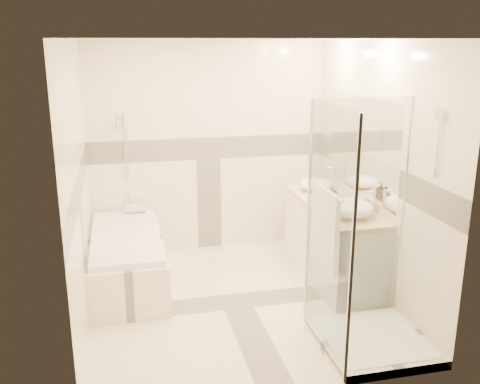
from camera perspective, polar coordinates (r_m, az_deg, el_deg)
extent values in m
cube|color=#FAE6C7|center=(5.40, -0.45, -11.61)|extent=(2.80, 3.00, 0.01)
cube|color=white|center=(4.79, -0.52, 16.07)|extent=(2.80, 3.00, 0.01)
cube|color=#FFEACB|center=(6.39, -3.40, 4.67)|extent=(2.80, 0.01, 2.50)
cube|color=#FFEACB|center=(3.56, 4.76, -4.53)|extent=(2.80, 0.01, 2.50)
cube|color=#FFEACB|center=(4.86, -16.89, 0.40)|extent=(0.01, 3.00, 2.50)
cube|color=#FFEACB|center=(5.42, 14.19, 2.17)|extent=(0.01, 3.00, 2.50)
cube|color=white|center=(5.63, 12.81, 4.85)|extent=(0.01, 1.60, 1.00)
cylinder|color=silver|center=(6.26, -12.23, 5.03)|extent=(0.02, 0.02, 0.70)
cube|color=#FFEACB|center=(5.78, -11.93, -7.27)|extent=(0.75, 1.70, 0.50)
cube|color=white|center=(5.68, -12.09, -4.67)|extent=(0.69, 1.60, 0.06)
ellipsoid|color=white|center=(5.70, -12.06, -5.14)|extent=(0.56, 1.40, 0.16)
cube|color=white|center=(5.81, 9.83, -5.42)|extent=(0.55, 1.60, 0.80)
cylinder|color=silver|center=(5.31, 8.65, -5.72)|extent=(0.01, 0.24, 0.01)
cylinder|color=silver|center=(6.02, 5.88, -3.01)|extent=(0.01, 0.24, 0.01)
cube|color=#F3BF80|center=(5.68, 10.03, -1.42)|extent=(0.57, 1.62, 0.05)
cube|color=#FFEACB|center=(4.81, 13.97, -15.27)|extent=(0.90, 0.90, 0.08)
cube|color=white|center=(4.78, 14.00, -14.81)|extent=(0.80, 0.80, 0.01)
cube|color=white|center=(4.20, 9.43, -4.52)|extent=(0.01, 0.90, 2.00)
cube|color=white|center=(4.76, 12.39, -2.24)|extent=(0.90, 0.01, 2.00)
cylinder|color=silver|center=(3.82, 11.89, -6.80)|extent=(0.03, 0.03, 2.00)
cylinder|color=silver|center=(4.59, 7.26, -2.64)|extent=(0.03, 0.03, 2.00)
cylinder|color=silver|center=(4.97, 17.07, -1.81)|extent=(0.03, 0.03, 2.00)
cylinder|color=silver|center=(4.38, 20.48, 7.82)|extent=(0.03, 0.10, 0.10)
cylinder|color=silver|center=(4.08, 9.19, 0.18)|extent=(0.02, 0.60, 0.02)
cube|color=silver|center=(4.17, 9.01, -3.79)|extent=(0.04, 0.48, 0.62)
ellipsoid|color=white|center=(6.10, 8.05, 0.83)|extent=(0.36, 0.36, 0.14)
ellipsoid|color=white|center=(5.24, 11.78, -1.70)|extent=(0.43, 0.43, 0.17)
cylinder|color=silver|center=(6.17, 10.02, 1.51)|extent=(0.03, 0.03, 0.27)
cylinder|color=silver|center=(6.12, 9.66, 2.54)|extent=(0.10, 0.02, 0.02)
cylinder|color=silver|center=(5.33, 14.01, -1.10)|extent=(0.03, 0.03, 0.25)
cylinder|color=silver|center=(5.28, 13.65, -0.01)|extent=(0.09, 0.02, 0.02)
imported|color=black|center=(5.68, 9.71, -0.22)|extent=(0.08, 0.08, 0.17)
imported|color=black|center=(5.59, 10.12, -0.58)|extent=(0.16, 0.16, 0.16)
cube|color=silver|center=(6.24, 7.57, 0.85)|extent=(0.16, 0.24, 0.07)
cylinder|color=silver|center=(6.32, -11.04, -1.73)|extent=(0.22, 0.10, 0.10)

